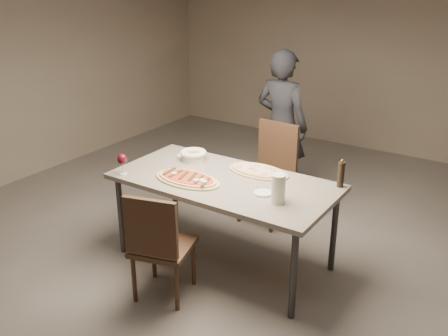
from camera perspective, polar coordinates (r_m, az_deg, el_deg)
The scene contains 14 objects.
room at distance 3.80m, azimuth 0.00°, elevation 7.72°, with size 7.00×7.00×7.00m.
dining_table at distance 4.03m, azimuth 0.00°, elevation -2.07°, with size 1.80×0.90×0.75m.
zucchini_pizza at distance 3.99m, azimuth -4.18°, elevation -1.23°, with size 0.59×0.33×0.05m.
ham_pizza at distance 4.15m, azimuth 3.94°, elevation -0.32°, with size 0.54×0.30×0.04m.
bread_basket at distance 4.41m, azimuth -3.53°, elevation 1.55°, with size 0.24×0.24×0.08m.
oil_dish at distance 3.76m, azimuth 4.47°, elevation -2.87°, with size 0.14×0.14×0.02m.
pepper_mill_left at distance 3.66m, azimuth 6.24°, elevation -2.21°, with size 0.05×0.05×0.20m.
pepper_mill_right at distance 3.94m, azimuth 13.23°, elevation -0.66°, with size 0.06×0.06×0.23m.
carafe at distance 3.60m, azimuth 6.22°, elevation -2.36°, with size 0.10×0.10×0.22m.
wine_glass at distance 4.15m, azimuth -11.56°, elevation 0.90°, with size 0.08×0.08×0.18m.
side_plate at distance 4.51m, azimuth -4.27°, elevation 1.40°, with size 0.17×0.17×0.01m.
chair_near at distance 3.67m, azimuth -7.54°, elevation -8.35°, with size 0.51×0.51×0.88m.
chair_far at distance 4.87m, azimuth 5.43°, elevation 0.15°, with size 0.48×0.48×0.96m.
diner at distance 5.27m, azimuth 6.59°, elevation 4.82°, with size 0.58×0.38×1.60m, color black.
Camera 1 is at (2.03, -3.08, 2.32)m, focal length 40.00 mm.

